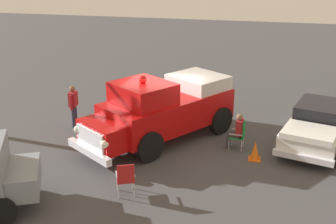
{
  "coord_description": "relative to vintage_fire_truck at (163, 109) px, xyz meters",
  "views": [
    {
      "loc": [
        -14.47,
        -3.57,
        6.48
      ],
      "look_at": [
        0.0,
        -0.14,
        1.01
      ],
      "focal_mm": 46.64,
      "sensor_mm": 36.0,
      "label": 1
    }
  ],
  "objects": [
    {
      "name": "traffic_cone",
      "position": [
        -0.93,
        -3.35,
        -0.89
      ],
      "size": [
        0.4,
        0.4,
        0.64
      ],
      "color": "orange",
      "rests_on": "ground"
    },
    {
      "name": "ground_plane",
      "position": [
        0.19,
        0.01,
        -1.2
      ],
      "size": [
        60.0,
        60.0,
        0.0
      ],
      "primitive_type": "plane",
      "color": "#424244"
    },
    {
      "name": "lawn_chair_near_truck",
      "position": [
        -0.21,
        -2.79,
        -0.61
      ],
      "size": [
        0.54,
        0.53,
        1.02
      ],
      "color": "#B7BABF",
      "rests_on": "ground"
    },
    {
      "name": "classic_hot_rod",
      "position": [
        0.79,
        -5.41,
        -0.45
      ],
      "size": [
        4.7,
        2.94,
        1.46
      ],
      "color": "black",
      "rests_on": "ground"
    },
    {
      "name": "lawn_chair_by_car",
      "position": [
        -4.08,
        0.07,
        -0.61
      ],
      "size": [
        0.65,
        0.65,
        1.02
      ],
      "color": "#B7BABF",
      "rests_on": "ground"
    },
    {
      "name": "vintage_fire_truck",
      "position": [
        0.0,
        0.0,
        0.0
      ],
      "size": [
        6.13,
        5.16,
        2.59
      ],
      "color": "black",
      "rests_on": "ground"
    },
    {
      "name": "spectator_seated",
      "position": [
        -0.2,
        -2.66,
        -0.5
      ],
      "size": [
        0.41,
        0.56,
        1.29
      ],
      "color": "#383842",
      "rests_on": "ground"
    },
    {
      "name": "spectator_standing",
      "position": [
        0.36,
        3.66,
        -0.23
      ],
      "size": [
        0.65,
        0.31,
        1.68
      ],
      "color": "#2D334C",
      "rests_on": "ground"
    }
  ]
}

